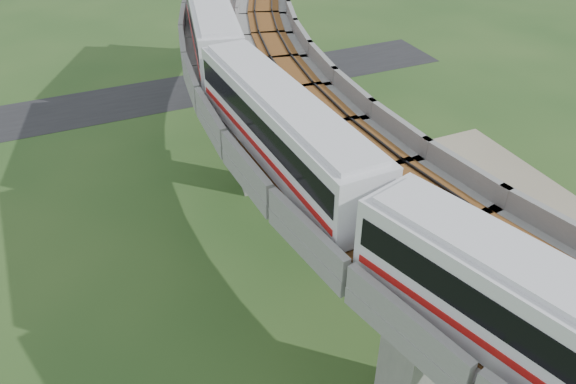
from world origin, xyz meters
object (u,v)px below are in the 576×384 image
(car_white, at_px, (565,353))
(car_red, at_px, (535,260))
(metro_train, at_px, (278,66))
(car_dark, at_px, (422,169))

(car_white, distance_m, car_red, 7.48)
(metro_train, relative_size, car_dark, 13.12)
(metro_train, relative_size, car_white, 16.55)
(metro_train, distance_m, car_dark, 17.70)
(metro_train, distance_m, car_white, 22.30)
(car_red, relative_size, car_dark, 0.85)
(car_white, xyz_separation_m, car_red, (3.96, 6.35, 0.02))
(car_white, bearing_deg, car_red, 48.61)
(car_red, distance_m, car_dark, 12.02)
(metro_train, bearing_deg, car_red, -36.75)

